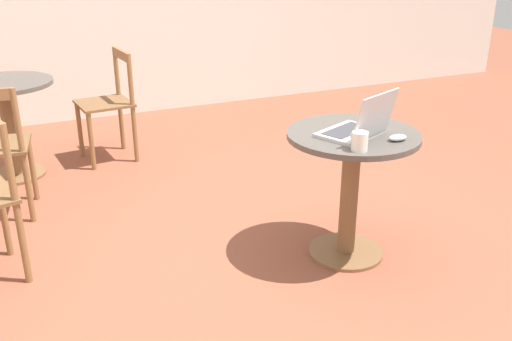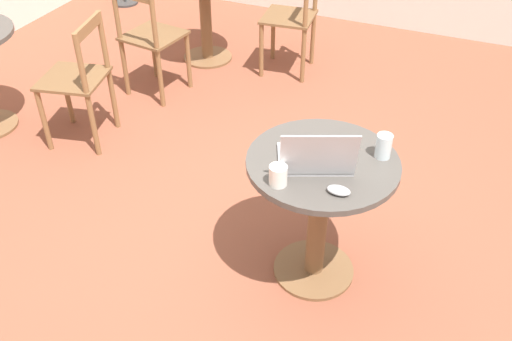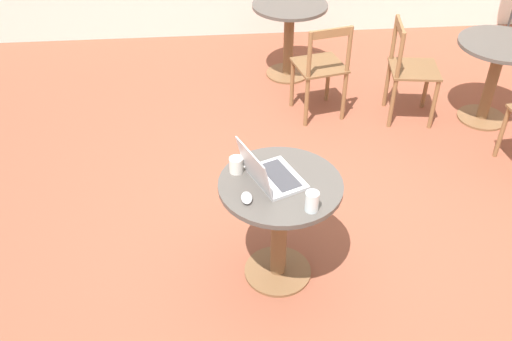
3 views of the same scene
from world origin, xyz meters
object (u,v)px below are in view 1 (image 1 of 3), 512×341
object	(u,v)px
laptop	(358,127)
cafe_table_near	(351,169)
mug	(359,141)
drinking_glass	(377,110)
cafe_table_mid	(6,109)
mouse	(398,138)
chair_mid_front	(109,105)

from	to	relation	value
laptop	cafe_table_near	bearing A→B (deg)	-16.85
mug	drinking_glass	size ratio (longest dim) A/B	1.02
cafe_table_near	laptop	world-z (taller)	laptop
laptop	mug	xyz separation A→B (m)	(-0.18, 0.11, -0.00)
cafe_table_near	drinking_glass	size ratio (longest dim) A/B	6.29
cafe_table_mid	mouse	world-z (taller)	mouse
cafe_table_near	mouse	size ratio (longest dim) A/B	7.21
cafe_table_near	mug	size ratio (longest dim) A/B	6.19
cafe_table_mid	laptop	xyz separation A→B (m)	(-2.06, -1.61, 0.26)
chair_mid_front	laptop	world-z (taller)	laptop
mug	chair_mid_front	bearing A→B (deg)	18.26
chair_mid_front	laptop	bearing A→B (deg)	-157.85
mouse	mug	distance (m)	0.26
laptop	mug	size ratio (longest dim) A/B	3.53
mug	laptop	bearing A→B (deg)	-31.39
cafe_table_near	cafe_table_mid	bearing A→B (deg)	39.25
cafe_table_mid	mug	world-z (taller)	mug
cafe_table_mid	chair_mid_front	size ratio (longest dim) A/B	0.84
cafe_table_near	laptop	bearing A→B (deg)	163.15
cafe_table_near	laptop	distance (m)	0.26
cafe_table_mid	laptop	bearing A→B (deg)	-141.90
cafe_table_near	cafe_table_mid	distance (m)	2.58
laptop	mug	world-z (taller)	laptop
laptop	mouse	size ratio (longest dim) A/B	4.12
mug	drinking_glass	world-z (taller)	drinking_glass
cafe_table_mid	mouse	size ratio (longest dim) A/B	7.21
laptop	drinking_glass	world-z (taller)	laptop
chair_mid_front	mug	world-z (taller)	chair_mid_front
cafe_table_mid	drinking_glass	bearing A→B (deg)	-134.96
chair_mid_front	mug	xyz separation A→B (m)	(-2.31, -0.76, 0.32)
chair_mid_front	mug	size ratio (longest dim) A/B	7.39
cafe_table_near	chair_mid_front	xyz separation A→B (m)	(2.07, 0.89, -0.07)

